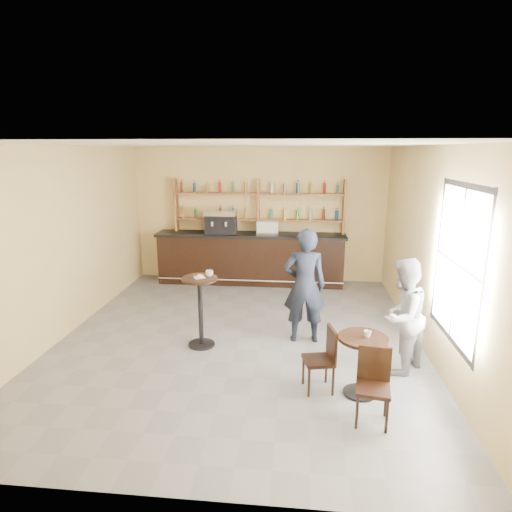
# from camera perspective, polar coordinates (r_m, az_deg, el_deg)

# --- Properties ---
(floor) EXTENTS (7.00, 7.00, 0.00)m
(floor) POSITION_cam_1_polar(r_m,az_deg,el_deg) (7.45, -2.19, -10.84)
(floor) COLOR slate
(floor) RESTS_ON ground
(ceiling) EXTENTS (7.00, 7.00, 0.00)m
(ceiling) POSITION_cam_1_polar(r_m,az_deg,el_deg) (6.76, -2.45, 14.61)
(ceiling) COLOR white
(ceiling) RESTS_ON wall_back
(wall_back) EXTENTS (7.00, 0.00, 7.00)m
(wall_back) POSITION_cam_1_polar(r_m,az_deg,el_deg) (10.35, 0.40, 5.50)
(wall_back) COLOR #EFCF88
(wall_back) RESTS_ON floor
(wall_front) EXTENTS (7.00, 0.00, 7.00)m
(wall_front) POSITION_cam_1_polar(r_m,az_deg,el_deg) (3.66, -10.08, -10.82)
(wall_front) COLOR #EFCF88
(wall_front) RESTS_ON floor
(wall_left) EXTENTS (0.00, 7.00, 7.00)m
(wall_left) POSITION_cam_1_polar(r_m,az_deg,el_deg) (7.92, -24.34, 1.63)
(wall_left) COLOR #EFCF88
(wall_left) RESTS_ON floor
(wall_right) EXTENTS (0.00, 7.00, 7.00)m
(wall_right) POSITION_cam_1_polar(r_m,az_deg,el_deg) (7.16, 22.20, 0.64)
(wall_right) COLOR #EFCF88
(wall_right) RESTS_ON floor
(window_pane) EXTENTS (0.00, 2.00, 2.00)m
(window_pane) POSITION_cam_1_polar(r_m,az_deg,el_deg) (6.03, 25.33, -1.06)
(window_pane) COLOR white
(window_pane) RESTS_ON wall_right
(window_frame) EXTENTS (0.04, 1.70, 2.10)m
(window_frame) POSITION_cam_1_polar(r_m,az_deg,el_deg) (6.03, 25.28, -1.06)
(window_frame) COLOR black
(window_frame) RESTS_ON wall_right
(shelf_unit) EXTENTS (4.00, 0.26, 1.40)m
(shelf_unit) POSITION_cam_1_polar(r_m,az_deg,el_deg) (10.19, 0.33, 6.57)
(shelf_unit) COLOR brown
(shelf_unit) RESTS_ON wall_back
(liquor_bottles) EXTENTS (3.68, 0.10, 1.00)m
(liquor_bottles) POSITION_cam_1_polar(r_m,az_deg,el_deg) (10.17, 0.33, 7.52)
(liquor_bottles) COLOR #8C5919
(liquor_bottles) RESTS_ON shelf_unit
(bar_counter) EXTENTS (4.46, 0.87, 1.21)m
(bar_counter) POSITION_cam_1_polar(r_m,az_deg,el_deg) (10.22, -0.73, -0.30)
(bar_counter) COLOR black
(bar_counter) RESTS_ON floor
(espresso_machine) EXTENTS (0.79, 0.55, 0.53)m
(espresso_machine) POSITION_cam_1_polar(r_m,az_deg,el_deg) (10.15, -4.70, 4.57)
(espresso_machine) COLOR black
(espresso_machine) RESTS_ON bar_counter
(pastry_case) EXTENTS (0.52, 0.42, 0.31)m
(pastry_case) POSITION_cam_1_polar(r_m,az_deg,el_deg) (10.02, 1.60, 3.84)
(pastry_case) COLOR silver
(pastry_case) RESTS_ON bar_counter
(pedestal_table) EXTENTS (0.75, 0.75, 1.16)m
(pedestal_table) POSITION_cam_1_polar(r_m,az_deg,el_deg) (7.01, -7.39, -7.41)
(pedestal_table) COLOR black
(pedestal_table) RESTS_ON floor
(napkin) EXTENTS (0.21, 0.21, 0.00)m
(napkin) POSITION_cam_1_polar(r_m,az_deg,el_deg) (6.82, -7.55, -2.85)
(napkin) COLOR white
(napkin) RESTS_ON pedestal_table
(donut) EXTENTS (0.13, 0.13, 0.04)m
(donut) POSITION_cam_1_polar(r_m,az_deg,el_deg) (6.80, -7.49, -2.70)
(donut) COLOR #DF9751
(donut) RESTS_ON napkin
(cup_pedestal) EXTENTS (0.15, 0.15, 0.09)m
(cup_pedestal) POSITION_cam_1_polar(r_m,az_deg,el_deg) (6.87, -6.23, -2.29)
(cup_pedestal) COLOR white
(cup_pedestal) RESTS_ON pedestal_table
(man_main) EXTENTS (0.73, 0.51, 1.92)m
(man_main) POSITION_cam_1_polar(r_m,az_deg,el_deg) (7.06, 6.48, -3.98)
(man_main) COLOR black
(man_main) RESTS_ON floor
(cafe_table) EXTENTS (0.67, 0.67, 0.81)m
(cafe_table) POSITION_cam_1_polar(r_m,az_deg,el_deg) (5.88, 13.86, -14.02)
(cafe_table) COLOR black
(cafe_table) RESTS_ON floor
(cup_cafe) EXTENTS (0.10, 0.10, 0.09)m
(cup_cafe) POSITION_cam_1_polar(r_m,az_deg,el_deg) (5.69, 14.63, -10.02)
(cup_cafe) COLOR white
(cup_cafe) RESTS_ON cafe_table
(chair_west) EXTENTS (0.45, 0.45, 0.87)m
(chair_west) POSITION_cam_1_polar(r_m,az_deg,el_deg) (5.85, 8.33, -13.52)
(chair_west) COLOR black
(chair_west) RESTS_ON floor
(chair_south) EXTENTS (0.44, 0.44, 0.89)m
(chair_south) POSITION_cam_1_polar(r_m,az_deg,el_deg) (5.35, 15.34, -16.63)
(chair_south) COLOR black
(chair_south) RESTS_ON floor
(patron_second) EXTENTS (1.02, 1.03, 1.68)m
(patron_second) POSITION_cam_1_polar(r_m,az_deg,el_deg) (6.44, 18.89, -7.59)
(patron_second) COLOR #9B9AA0
(patron_second) RESTS_ON floor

